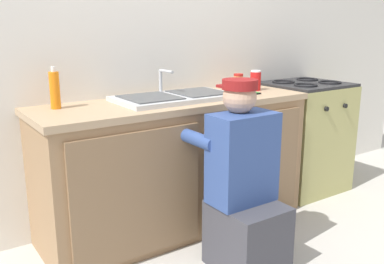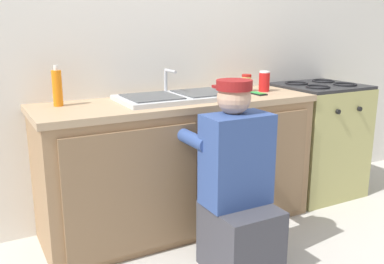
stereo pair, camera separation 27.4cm
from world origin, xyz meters
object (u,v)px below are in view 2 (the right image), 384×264
at_px(cell_phone, 258,94).
at_px(condiment_jar, 246,83).
at_px(plumber_person, 238,194).
at_px(sink_double_basin, 178,97).
at_px(soap_bottle_orange, 57,88).
at_px(soda_cup_red, 264,81).
at_px(stove_range, 317,139).

xyz_separation_m(cell_phone, condiment_jar, (0.01, 0.16, 0.06)).
bearing_deg(plumber_person, sink_double_basin, 93.71).
xyz_separation_m(sink_double_basin, condiment_jar, (0.61, 0.07, 0.05)).
xyz_separation_m(cell_phone, soap_bottle_orange, (-1.36, 0.22, 0.11)).
bearing_deg(cell_phone, soap_bottle_orange, 170.81).
bearing_deg(soda_cup_red, soap_bottle_orange, 175.16).
height_order(sink_double_basin, plumber_person, plumber_person).
bearing_deg(soap_bottle_orange, stove_range, -3.79).
bearing_deg(stove_range, plumber_person, -151.94).
distance_m(sink_double_basin, condiment_jar, 0.62).
distance_m(stove_range, plumber_person, 1.42).
relative_size(sink_double_basin, stove_range, 0.85).
height_order(cell_phone, soap_bottle_orange, soap_bottle_orange).
bearing_deg(stove_range, condiment_jar, 173.71).
bearing_deg(cell_phone, soda_cup_red, 36.60).
height_order(stove_range, soda_cup_red, soda_cup_red).
height_order(stove_range, soap_bottle_orange, soap_bottle_orange).
height_order(soda_cup_red, condiment_jar, soda_cup_red).
bearing_deg(sink_double_basin, plumber_person, -86.29).
relative_size(stove_range, soda_cup_red, 6.18).
relative_size(sink_double_basin, soap_bottle_orange, 3.20).
distance_m(sink_double_basin, cell_phone, 0.61).
distance_m(plumber_person, condiment_jar, 1.07).
relative_size(soda_cup_red, condiment_jar, 1.19).
distance_m(sink_double_basin, soap_bottle_orange, 0.77).
xyz_separation_m(stove_range, soap_bottle_orange, (-2.05, 0.14, 0.56)).
relative_size(sink_double_basin, condiment_jar, 6.25).
bearing_deg(sink_double_basin, soda_cup_red, 0.63).
xyz_separation_m(stove_range, condiment_jar, (-0.68, 0.08, 0.51)).
xyz_separation_m(soap_bottle_orange, condiment_jar, (1.37, -0.06, -0.05)).
xyz_separation_m(plumber_person, condiment_jar, (0.57, 0.74, 0.51)).
bearing_deg(soap_bottle_orange, plumber_person, -45.14).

